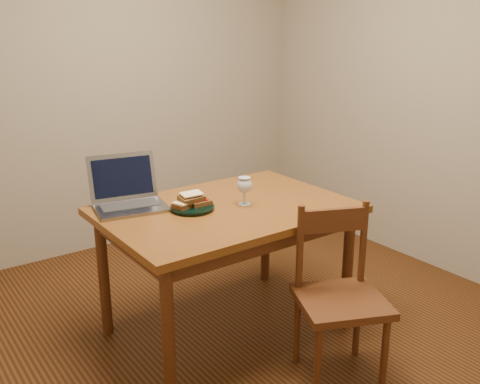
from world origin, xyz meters
TOP-DOWN VIEW (x-y plane):
  - floor at (0.00, 0.00)m, footprint 3.20×3.20m
  - back_wall at (0.00, 1.61)m, footprint 3.20×0.02m
  - right_wall at (1.61, 0.00)m, footprint 0.02×3.20m
  - table at (-0.09, 0.03)m, footprint 1.30×0.90m
  - chair at (0.11, -0.63)m, footprint 0.53×0.52m
  - plate at (-0.26, 0.09)m, footprint 0.23×0.23m
  - sandwich_cheese at (-0.30, 0.10)m, footprint 0.14×0.11m
  - sandwich_tomato at (-0.22, 0.08)m, footprint 0.11×0.07m
  - sandwich_top at (-0.26, 0.09)m, footprint 0.13×0.08m
  - milk_glass at (0.01, -0.01)m, footprint 0.08×0.08m
  - laptop at (-0.51, 0.35)m, footprint 0.42×0.39m

SIDE VIEW (x-z plane):
  - floor at x=0.00m, z-range -0.02..0.00m
  - chair at x=0.11m, z-range 0.25..0.69m
  - table at x=-0.09m, z-range 0.28..1.02m
  - plate at x=-0.26m, z-range 0.74..0.76m
  - sandwich_tomato at x=-0.22m, z-range 0.76..0.79m
  - sandwich_cheese at x=-0.30m, z-range 0.76..0.80m
  - sandwich_top at x=-0.26m, z-range 0.79..0.83m
  - laptop at x=-0.51m, z-range 0.68..0.94m
  - milk_glass at x=0.01m, z-range 0.74..0.90m
  - back_wall at x=0.00m, z-range 0.00..2.60m
  - right_wall at x=1.61m, z-range 0.00..2.60m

